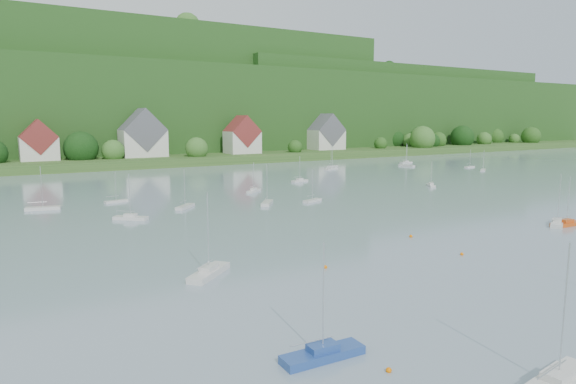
{
  "coord_description": "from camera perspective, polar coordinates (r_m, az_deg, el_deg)",
  "views": [
    {
      "loc": [
        -45.14,
        -1.69,
        16.95
      ],
      "look_at": [
        0.64,
        75.0,
        4.0
      ],
      "focal_mm": 31.42,
      "sensor_mm": 36.0,
      "label": 1
    }
  ],
  "objects": [
    {
      "name": "far_shore_strip",
      "position": [
        207.25,
        -18.21,
        3.56
      ],
      "size": [
        600.0,
        60.0,
        3.0
      ],
      "primitive_type": "cube",
      "color": "#2D511E",
      "rests_on": "ground"
    },
    {
      "name": "forested_ridge",
      "position": [
        274.13,
        -21.54,
        8.93
      ],
      "size": [
        620.0,
        181.22,
        69.89
      ],
      "color": "#1D4215",
      "rests_on": "ground"
    },
    {
      "name": "village_building_1",
      "position": [
        191.46,
        -26.38,
        4.94
      ],
      "size": [
        12.0,
        9.36,
        14.0
      ],
      "color": "silver",
      "rests_on": "far_shore_strip"
    },
    {
      "name": "village_building_2",
      "position": [
        196.32,
        -16.11,
        5.98
      ],
      "size": [
        16.0,
        11.44,
        18.0
      ],
      "color": "silver",
      "rests_on": "far_shore_strip"
    },
    {
      "name": "village_building_3",
      "position": [
        208.35,
        -5.21,
        6.15
      ],
      "size": [
        13.0,
        10.4,
        15.5
      ],
      "color": "silver",
      "rests_on": "far_shore_strip"
    },
    {
      "name": "village_building_4",
      "position": [
        234.65,
        4.37,
        6.43
      ],
      "size": [
        15.0,
        10.4,
        16.5
      ],
      "color": "silver",
      "rests_on": "far_shore_strip"
    },
    {
      "name": "near_sailboat_0",
      "position": [
        38.25,
        28.28,
        -18.3
      ],
      "size": [
        7.24,
        2.91,
        9.5
      ],
      "rotation": [
        0.0,
        0.0,
        0.14
      ],
      "color": "silver",
      "rests_on": "ground"
    },
    {
      "name": "near_sailboat_1",
      "position": [
        37.73,
        3.95,
        -17.71
      ],
      "size": [
        6.36,
        1.98,
        8.5
      ],
      "rotation": [
        0.0,
        0.0,
        -0.03
      ],
      "color": "navy",
      "rests_on": "ground"
    },
    {
      "name": "near_sailboat_3",
      "position": [
        92.14,
        28.18,
        -3.06
      ],
      "size": [
        6.23,
        4.47,
        8.32
      ],
      "rotation": [
        0.0,
        0.0,
        0.5
      ],
      "color": "silver",
      "rests_on": "ground"
    },
    {
      "name": "near_sailboat_5",
      "position": [
        92.33,
        28.99,
        -3.1
      ],
      "size": [
        6.04,
        2.17,
        7.99
      ],
      "rotation": [
        0.0,
        0.0,
        -0.09
      ],
      "color": "#C14510",
      "rests_on": "ground"
    },
    {
      "name": "near_sailboat_6",
      "position": [
        56.28,
        -8.93,
        -8.88
      ],
      "size": [
        6.4,
        5.95,
        9.23
      ],
      "rotation": [
        0.0,
        0.0,
        0.72
      ],
      "color": "silver",
      "rests_on": "ground"
    },
    {
      "name": "mooring_buoy_0",
      "position": [
        36.83,
        11.32,
        -19.33
      ],
      "size": [
        0.41,
        0.41,
        0.41
      ],
      "primitive_type": "sphere",
      "color": "orange",
      "rests_on": "ground"
    },
    {
      "name": "mooring_buoy_2",
      "position": [
        67.54,
        19.07,
        -6.75
      ],
      "size": [
        0.43,
        0.43,
        0.43
      ],
      "primitive_type": "sphere",
      "color": "orange",
      "rests_on": "ground"
    },
    {
      "name": "mooring_buoy_3",
      "position": [
        75.35,
        13.73,
        -4.99
      ],
      "size": [
        0.48,
        0.48,
        0.48
      ],
      "primitive_type": "sphere",
      "color": "orange",
      "rests_on": "ground"
    },
    {
      "name": "mooring_buoy_5",
      "position": [
        58.55,
        4.24,
        -8.6
      ],
      "size": [
        0.46,
        0.46,
        0.46
      ],
      "primitive_type": "sphere",
      "color": "orange",
      "rests_on": "ground"
    },
    {
      "name": "far_sailboat_cluster",
      "position": [
        128.75,
        -7.43,
        0.78
      ],
      "size": [
        194.86,
        71.56,
        8.71
      ],
      "color": "silver",
      "rests_on": "ground"
    }
  ]
}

